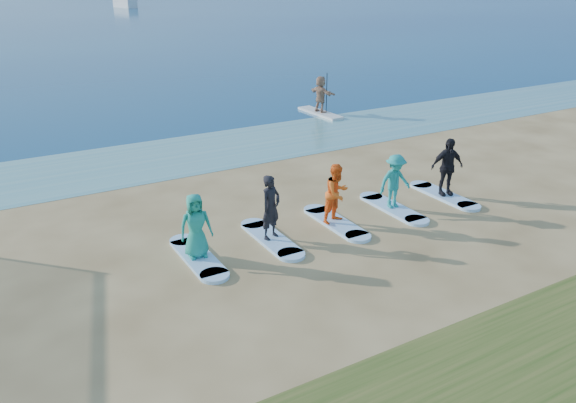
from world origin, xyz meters
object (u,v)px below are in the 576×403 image
student_2 (337,193)px  surfboard_3 (393,208)px  student_0 (196,226)px  paddleboarder (321,94)px  student_3 (395,181)px  surfboard_1 (271,239)px  surfboard_2 (336,223)px  paddleboard (320,113)px  surfboard_4 (444,195)px  surfboard_0 (198,257)px  boat_offshore_b (125,8)px  student_1 (271,207)px  student_4 (447,167)px

student_2 → surfboard_3: size_ratio=0.77×
student_0 → surfboard_3: (6.20, 0.00, -0.86)m
paddleboarder → student_3: (-4.75, -11.27, -0.10)m
surfboard_1 → surfboard_2: bearing=0.0°
student_2 → surfboard_1: bearing=165.8°
paddleboard → surfboard_3: (-4.75, -11.27, -0.01)m
student_2 → surfboard_4: 4.23m
student_3 → surfboard_0: bearing=-177.2°
surfboard_3 → student_0: bearing=180.0°
surfboard_0 → surfboard_4: bearing=0.0°
surfboard_2 → surfboard_3: (2.07, 0.00, 0.00)m
paddleboard → surfboard_4: bearing=-105.6°
paddleboarder → student_0: 15.72m
surfboard_0 → student_0: bearing=0.0°
boat_offshore_b → surfboard_3: size_ratio=2.82×
student_0 → student_1: 2.07m
student_0 → surfboard_2: 4.22m
surfboard_0 → surfboard_2: bearing=0.0°
paddleboarder → student_4: size_ratio=0.97×
student_1 → student_3: 4.14m
student_0 → boat_offshore_b: bearing=81.3°
paddleboard → surfboard_1: paddleboard is taller
student_3 → surfboard_4: 2.24m
paddleboard → surfboard_2: bearing=-123.3°
boat_offshore_b → student_0: bearing=-116.4°
surfboard_0 → surfboard_4: size_ratio=1.00×
boat_offshore_b → surfboard_2: boat_offshore_b is taller
student_2 → surfboard_4: size_ratio=0.77×
surfboard_3 → boat_offshore_b: bearing=79.1°
student_0 → student_3: same height
surfboard_0 → paddleboarder: bearing=45.8°
paddleboarder → surfboard_2: (-6.82, -11.27, -0.96)m
surfboard_3 → surfboard_4: size_ratio=1.00×
surfboard_1 → student_2: (2.07, 0.00, 0.89)m
surfboard_0 → surfboard_1: (2.07, 0.00, 0.00)m
surfboard_4 → surfboard_1: bearing=180.0°
surfboard_2 → student_3: 2.24m
student_0 → surfboard_2: (4.14, 0.00, -0.86)m
paddleboarder → surfboard_1: (-8.89, -11.27, -0.96)m
paddleboard → surfboard_1: (-8.89, -11.27, -0.01)m
boat_offshore_b → student_0: 108.14m
boat_offshore_b → student_1: size_ratio=3.60×
student_1 → surfboard_2: 2.26m
student_1 → student_3: size_ratio=1.06×
paddleboarder → student_4: student_4 is taller
surfboard_4 → student_4: size_ratio=1.21×
surfboard_0 → surfboard_1: same height
paddleboarder → student_0: size_ratio=1.08×
surfboard_1 → student_3: size_ratio=1.35×
boat_offshore_b → surfboard_4: 106.43m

